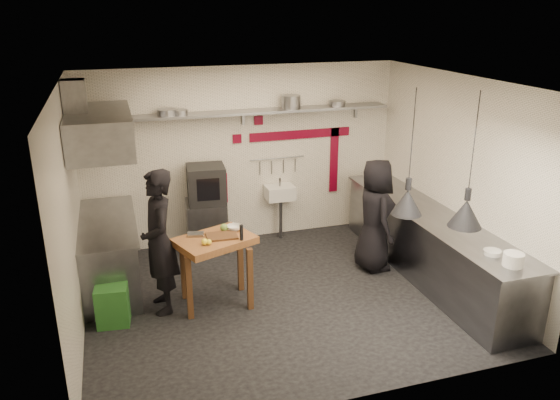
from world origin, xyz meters
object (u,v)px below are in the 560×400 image
object	(u,v)px
green_bin	(113,304)
chef_left	(159,242)
combi_oven	(206,184)
prep_table	(216,271)
chef_right	(375,215)
oven_stand	(207,226)

from	to	relation	value
green_bin	chef_left	bearing A→B (deg)	14.46
combi_oven	chef_left	world-z (taller)	chef_left
prep_table	combi_oven	bearing A→B (deg)	62.17
green_bin	chef_right	xyz separation A→B (m)	(3.66, 0.42, 0.57)
oven_stand	combi_oven	distance (m)	0.69
oven_stand	green_bin	distance (m)	2.29
green_bin	prep_table	distance (m)	1.30
oven_stand	prep_table	xyz separation A→B (m)	(-0.18, -1.67, 0.06)
chef_left	combi_oven	bearing A→B (deg)	146.60
prep_table	oven_stand	bearing A→B (deg)	62.85
combi_oven	chef_right	xyz separation A→B (m)	(2.18, -1.30, -0.27)
oven_stand	green_bin	world-z (taller)	oven_stand
combi_oven	chef_left	bearing A→B (deg)	-114.43
green_bin	chef_right	size ratio (longest dim) A/B	0.31
chef_left	oven_stand	bearing A→B (deg)	147.57
green_bin	prep_table	world-z (taller)	prep_table
green_bin	chef_left	distance (m)	0.92
green_bin	chef_right	bearing A→B (deg)	6.49
oven_stand	combi_oven	xyz separation A→B (m)	(0.02, -0.03, 0.69)
oven_stand	green_bin	size ratio (longest dim) A/B	1.60
combi_oven	chef_right	world-z (taller)	chef_right
green_bin	chef_right	world-z (taller)	chef_right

